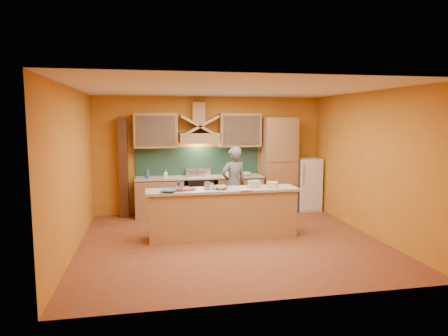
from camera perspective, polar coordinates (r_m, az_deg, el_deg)
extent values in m
cube|color=brown|center=(7.57, 1.02, -10.41)|extent=(5.50, 5.00, 0.01)
cube|color=white|center=(7.24, 1.07, 11.24)|extent=(5.50, 5.00, 0.01)
cube|color=orange|center=(9.72, -2.00, 1.90)|extent=(5.50, 0.02, 2.80)
cube|color=orange|center=(4.88, 7.12, -3.26)|extent=(5.50, 0.02, 2.80)
cube|color=orange|center=(7.23, -20.81, -0.33)|extent=(0.02, 5.00, 2.80)
cube|color=orange|center=(8.29, 19.99, 0.59)|extent=(0.02, 5.00, 2.80)
cube|color=#A4734B|center=(9.45, -9.22, -4.28)|extent=(1.10, 0.60, 0.86)
cube|color=#A4734B|center=(9.69, 2.11, -3.92)|extent=(1.10, 0.60, 0.86)
cube|color=#BCB29F|center=(9.44, -3.51, -1.32)|extent=(3.00, 0.62, 0.04)
cube|color=black|center=(9.52, -3.49, -4.00)|extent=(0.60, 0.58, 0.90)
cube|color=#1B3B30|center=(9.68, -3.74, 0.97)|extent=(3.00, 0.03, 0.70)
cube|color=#A4734B|center=(9.40, -3.59, 4.28)|extent=(0.92, 0.50, 0.24)
cube|color=#A4734B|center=(9.49, -3.70, 7.81)|extent=(0.30, 0.30, 0.50)
cube|color=#A4734B|center=(9.40, -9.74, 5.29)|extent=(1.00, 0.35, 0.80)
cube|color=#A4734B|center=(9.65, 2.27, 5.43)|extent=(1.00, 0.35, 0.80)
cube|color=#A4734B|center=(9.85, 7.80, 0.44)|extent=(0.80, 0.60, 2.30)
cube|color=white|center=(10.18, 11.76, -2.27)|extent=(0.58, 0.60, 1.30)
cube|color=#472816|center=(9.50, -14.17, 0.05)|extent=(0.20, 0.30, 2.30)
cube|color=tan|center=(7.72, -0.17, -6.67)|extent=(2.80, 0.55, 0.88)
cube|color=#BCB29F|center=(7.62, -0.17, -3.16)|extent=(2.90, 0.62, 0.05)
imported|color=slate|center=(8.84, 1.39, -2.33)|extent=(0.70, 0.56, 1.66)
cylinder|color=silver|center=(9.42, -4.78, -0.84)|extent=(0.25, 0.25, 0.16)
cylinder|color=silver|center=(9.44, -3.25, -0.92)|extent=(0.20, 0.20, 0.13)
imported|color=white|center=(9.14, -8.32, -0.88)|extent=(0.10, 0.10, 0.20)
imported|color=#315088|center=(9.26, -10.90, -0.66)|extent=(0.14, 0.14, 0.26)
imported|color=silver|center=(9.55, 3.12, -0.86)|extent=(0.25, 0.25, 0.08)
cube|color=silver|center=(9.60, 0.70, -0.76)|extent=(0.32, 0.28, 0.09)
imported|color=#BD4349|center=(7.49, -6.24, -3.06)|extent=(0.39, 0.42, 0.03)
imported|color=teal|center=(7.38, -8.86, -3.11)|extent=(0.32, 0.39, 0.03)
cylinder|color=silver|center=(7.38, -6.29, -2.68)|extent=(0.15, 0.15, 0.17)
cylinder|color=silver|center=(7.52, -2.41, -2.54)|extent=(0.15, 0.15, 0.15)
cube|color=silver|center=(7.54, -2.03, -2.69)|extent=(0.15, 0.15, 0.10)
imported|color=white|center=(7.55, -0.45, -2.81)|extent=(0.28, 0.28, 0.07)
cube|color=beige|center=(7.46, 3.08, -3.13)|extent=(0.25, 0.19, 0.02)
cube|color=beige|center=(7.73, 4.36, -2.33)|extent=(0.23, 0.19, 0.14)
cube|color=beige|center=(7.74, 6.92, -2.41)|extent=(0.25, 0.23, 0.12)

